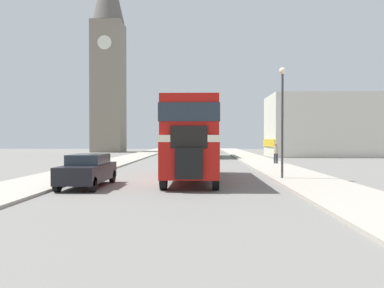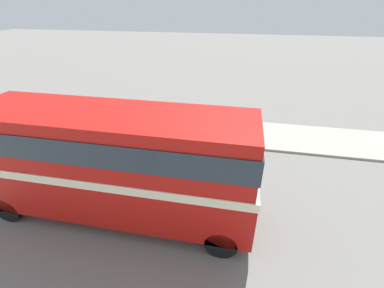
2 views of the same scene
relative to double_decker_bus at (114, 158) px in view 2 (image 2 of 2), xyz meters
name	(u,v)px [view 2 (image 2 of 2)]	position (x,y,z in m)	size (l,w,h in m)	color
ground_plane	(120,198)	(-0.76, -0.48, -2.43)	(120.00, 120.00, 0.00)	slate
sidewalk_left	(167,127)	(-7.51, -0.48, -2.37)	(3.50, 120.00, 0.12)	#A8A093
double_decker_bus	(114,158)	(0.00, 0.00, 0.00)	(2.55, 9.61, 4.09)	#B2140F
car_parked_near	(108,133)	(-4.69, -2.96, -1.66)	(1.68, 4.25, 1.49)	black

